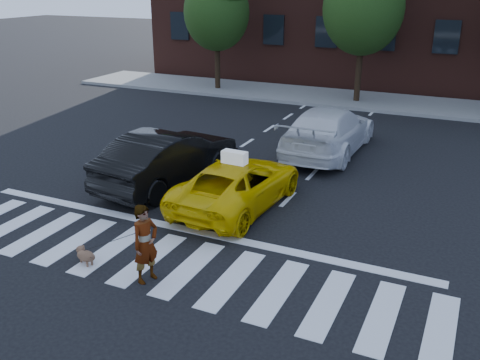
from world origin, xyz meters
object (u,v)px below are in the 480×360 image
(dog, at_px, (85,255))
(taxi, at_px, (238,183))
(tree_left, at_px, (217,4))
(woman, at_px, (145,244))
(black_sedan, at_px, (168,157))
(white_suv, at_px, (329,130))

(dog, bearing_deg, taxi, 90.00)
(tree_left, distance_m, taxi, 15.94)
(woman, bearing_deg, dog, 106.08)
(black_sedan, bearing_deg, tree_left, -62.02)
(taxi, relative_size, woman, 2.77)
(taxi, height_order, white_suv, white_suv)
(tree_left, xyz_separation_m, dog, (5.85, -17.71, -4.23))
(white_suv, xyz_separation_m, dog, (-2.52, -9.67, -0.59))
(black_sedan, height_order, woman, woman)
(tree_left, bearing_deg, taxi, -61.06)
(white_suv, relative_size, woman, 3.34)
(dog, bearing_deg, black_sedan, 121.92)
(tree_left, distance_m, woman, 19.55)
(black_sedan, bearing_deg, taxi, 173.10)
(black_sedan, xyz_separation_m, dog, (0.88, -4.79, -0.60))
(taxi, relative_size, dog, 7.55)
(taxi, distance_m, dog, 4.50)
(taxi, height_order, black_sedan, black_sedan)
(white_suv, relative_size, dog, 9.12)
(dog, bearing_deg, tree_left, 129.77)
(woman, bearing_deg, taxi, 15.31)
(taxi, height_order, woman, woman)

